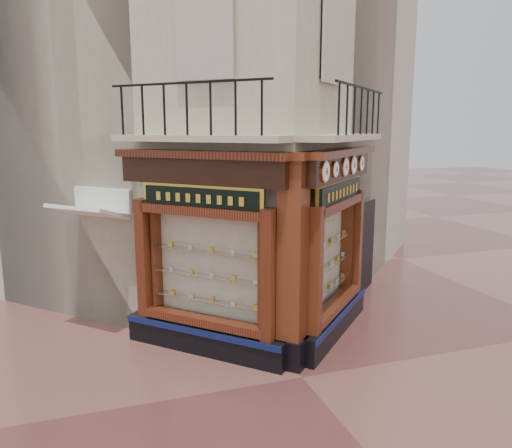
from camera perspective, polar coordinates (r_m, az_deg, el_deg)
name	(u,v)px	position (r m, az deg, el deg)	size (l,w,h in m)	color
ground	(302,377)	(9.36, 5.28, -17.05)	(80.00, 80.00, 0.00)	#522A26
main_building	(215,68)	(14.22, -4.76, 17.37)	(8.00, 8.00, 12.00)	beige
neighbour_left	(116,91)	(16.25, -15.69, 14.42)	(8.00, 8.00, 11.00)	#B2AB9B
neighbour_right	(269,95)	(17.25, 1.50, 14.57)	(8.00, 8.00, 11.00)	#B2AB9B
shopfront_left	(204,256)	(9.64, -6.01, -3.61)	(2.86, 2.86, 3.98)	black
shopfront_right	(335,245)	(10.58, 9.04, -2.39)	(2.86, 2.86, 3.98)	black
corner_pilaster	(293,265)	(9.07, 4.23, -4.70)	(0.85, 0.85, 3.98)	black
balcony	(275,137)	(9.66, 2.13, 9.91)	(5.94, 2.97, 1.03)	beige
clock_a	(325,172)	(9.00, 7.89, 5.94)	(0.32, 0.32, 0.40)	#D18445
clock_b	(335,169)	(9.56, 9.03, 6.19)	(0.26, 0.26, 0.31)	#D18445
clock_c	(345,167)	(10.18, 10.15, 6.43)	(0.31, 0.31, 0.38)	#D18445
clock_d	(353,165)	(10.74, 11.05, 6.62)	(0.32, 0.32, 0.40)	#D18445
clock_e	(361,163)	(11.36, 11.93, 6.81)	(0.28, 0.28, 0.34)	#D18445
awning	(95,332)	(11.68, -17.90, -11.71)	(1.54, 0.93, 0.08)	silver
signboard_left	(200,198)	(9.36, -6.40, 2.96)	(1.91, 1.91, 0.51)	gold
signboard_right	(341,192)	(10.36, 9.64, 3.63)	(2.01, 2.01, 0.54)	gold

